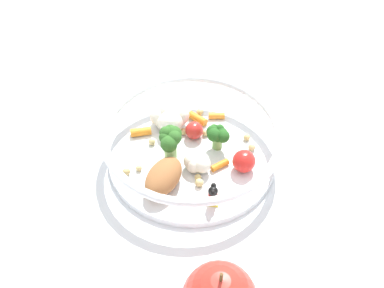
# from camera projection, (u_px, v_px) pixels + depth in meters

# --- Properties ---
(ground_plane) EXTENTS (2.40, 2.40, 0.00)m
(ground_plane) POSITION_uv_depth(u_px,v_px,m) (184.00, 156.00, 0.75)
(ground_plane) COLOR white
(food_container) EXTENTS (0.26, 0.26, 0.07)m
(food_container) POSITION_uv_depth(u_px,v_px,m) (188.00, 142.00, 0.72)
(food_container) COLOR white
(food_container) RESTS_ON ground_plane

